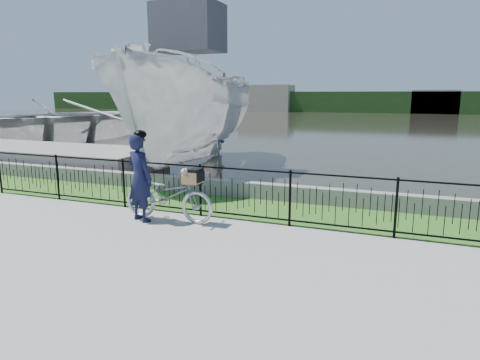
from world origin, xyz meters
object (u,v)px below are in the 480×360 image
at_px(cyclist, 140,177).
at_px(bicycle_rig, 169,195).
at_px(boat_near, 190,111).
at_px(dock, 34,155).
at_px(boat_far, 53,120).

bearing_deg(cyclist, bicycle_rig, 22.31).
relative_size(bicycle_rig, boat_near, 0.20).
bearing_deg(cyclist, boat_near, 108.82).
relative_size(dock, boat_far, 0.79).
relative_size(dock, cyclist, 5.25).
distance_m(dock, boat_far, 9.03).
relative_size(dock, bicycle_rig, 4.86).
xyz_separation_m(dock, cyclist, (7.99, -4.67, 0.59)).
relative_size(boat_near, boat_far, 0.82).
bearing_deg(boat_far, boat_near, -24.39).
distance_m(boat_near, boat_far, 12.86).
bearing_deg(boat_far, cyclist, -39.86).
bearing_deg(boat_far, bicycle_rig, -38.23).
bearing_deg(cyclist, dock, 149.71).
relative_size(bicycle_rig, boat_far, 0.16).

